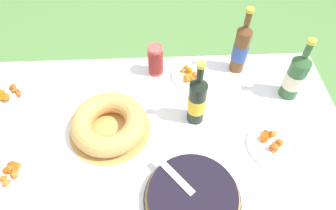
{
  "coord_description": "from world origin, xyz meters",
  "views": [
    {
      "loc": [
        0.06,
        -0.65,
        1.76
      ],
      "look_at": [
        0.09,
        0.15,
        0.75
      ],
      "focal_mm": 32.0,
      "sensor_mm": 36.0,
      "label": 1
    }
  ],
  "objects": [
    {
      "name": "garden_table",
      "position": [
        0.0,
        0.0,
        0.62
      ],
      "size": [
        1.7,
        1.03,
        0.68
      ],
      "color": "brown",
      "rests_on": "ground_plane"
    },
    {
      "name": "juice_bottle_red",
      "position": [
        0.21,
        0.12,
        0.81
      ],
      "size": [
        0.08,
        0.08,
        0.33
      ],
      "color": "black",
      "rests_on": "tablecloth"
    },
    {
      "name": "snack_plate_right",
      "position": [
        -0.64,
        0.27,
        0.7
      ],
      "size": [
        0.24,
        0.24,
        0.06
      ],
      "color": "white",
      "rests_on": "tablecloth"
    },
    {
      "name": "snack_plate_left",
      "position": [
        0.22,
        0.38,
        0.7
      ],
      "size": [
        0.19,
        0.19,
        0.05
      ],
      "color": "white",
      "rests_on": "tablecloth"
    },
    {
      "name": "cider_bottle_green",
      "position": [
        0.66,
        0.24,
        0.81
      ],
      "size": [
        0.09,
        0.09,
        0.32
      ],
      "color": "#2D562D",
      "rests_on": "tablecloth"
    },
    {
      "name": "snack_plate_near",
      "position": [
        0.51,
        -0.03,
        0.7
      ],
      "size": [
        0.2,
        0.2,
        0.06
      ],
      "color": "white",
      "rests_on": "tablecloth"
    },
    {
      "name": "snack_plate_far",
      "position": [
        -0.52,
        -0.1,
        0.7
      ],
      "size": [
        0.21,
        0.21,
        0.06
      ],
      "color": "white",
      "rests_on": "tablecloth"
    },
    {
      "name": "cup_stack",
      "position": [
        0.05,
        0.41,
        0.77
      ],
      "size": [
        0.07,
        0.07,
        0.16
      ],
      "color": "#E04C47",
      "rests_on": "tablecloth"
    },
    {
      "name": "ground_plane",
      "position": [
        0.0,
        0.0,
        0.0
      ],
      "size": [
        16.0,
        16.0,
        0.0
      ],
      "primitive_type": "plane",
      "color": "#568442"
    },
    {
      "name": "bundt_cake",
      "position": [
        -0.16,
        0.07,
        0.73
      ],
      "size": [
        0.35,
        0.35,
        0.1
      ],
      "color": "tan",
      "rests_on": "tablecloth"
    },
    {
      "name": "tablecloth",
      "position": [
        0.0,
        0.0,
        0.67
      ],
      "size": [
        1.71,
        1.04,
        0.1
      ],
      "color": "white",
      "rests_on": "garden_table"
    },
    {
      "name": "serving_knife",
      "position": [
        0.18,
        -0.27,
        0.75
      ],
      "size": [
        0.26,
        0.3,
        0.01
      ],
      "rotation": [
        0.0,
        0.0,
        2.26
      ],
      "color": "silver",
      "rests_on": "berry_tart"
    },
    {
      "name": "berry_tart",
      "position": [
        0.16,
        -0.25,
        0.71
      ],
      "size": [
        0.35,
        0.35,
        0.06
      ],
      "color": "#38383D",
      "rests_on": "tablecloth"
    },
    {
      "name": "cider_bottle_amber",
      "position": [
        0.45,
        0.42,
        0.82
      ],
      "size": [
        0.07,
        0.07,
        0.35
      ],
      "color": "brown",
      "rests_on": "tablecloth"
    }
  ]
}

